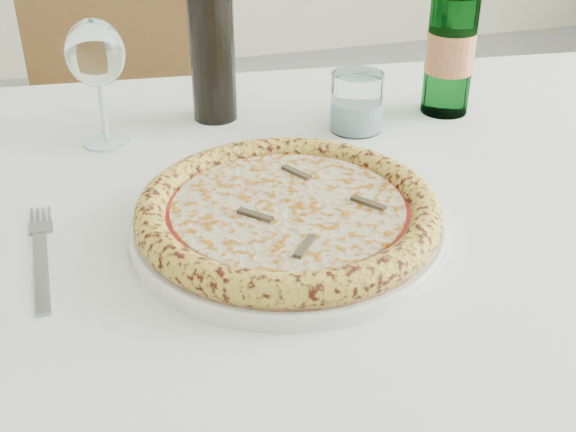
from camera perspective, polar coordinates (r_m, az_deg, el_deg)
The scene contains 9 objects.
dining_table at distance 0.90m, azimuth -1.86°, elevation -3.00°, with size 1.50×0.98×0.76m.
chair_far at distance 1.59m, azimuth -11.99°, elevation 6.53°, with size 0.45×0.45×0.93m.
plate at distance 0.76m, azimuth -0.00°, elevation -0.72°, with size 0.33×0.33×0.02m.
pizza at distance 0.76m, azimuth -0.00°, elevation 0.42°, with size 0.32×0.32×0.03m.
fork at distance 0.77m, azimuth -18.90°, elevation -3.08°, with size 0.02×0.20×0.00m.
wine_glass at distance 0.96m, azimuth -14.97°, elevation 12.08°, with size 0.07×0.07×0.17m.
tumbler at distance 1.00m, azimuth 5.43°, elevation 8.66°, with size 0.07×0.07×0.08m.
beer_bottle at distance 1.06m, azimuth 12.79°, elevation 13.35°, with size 0.07×0.07×0.26m.
wine_bottle at distance 1.02m, azimuth -6.04°, elevation 13.41°, with size 0.06×0.06×0.26m.
Camera 1 is at (-0.43, -0.50, 1.16)m, focal length 45.00 mm.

